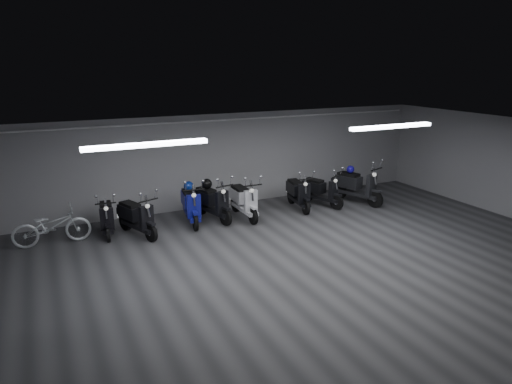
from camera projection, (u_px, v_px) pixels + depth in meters
name	position (u px, v px, depth m)	size (l,w,h in m)	color
floor	(305.00, 268.00, 9.93)	(14.00, 10.00, 0.01)	#333436
ceiling	(309.00, 138.00, 9.17)	(14.00, 10.00, 0.01)	gray
back_wall	(219.00, 161.00, 13.90)	(14.00, 0.01, 2.80)	gray
fluor_strip_left	(147.00, 145.00, 8.81)	(2.40, 0.18, 0.08)	white
fluor_strip_right	(392.00, 127.00, 11.29)	(2.40, 0.18, 0.08)	white
conduit	(219.00, 120.00, 13.49)	(0.05, 0.05, 13.60)	white
scooter_0	(106.00, 212.00, 11.68)	(0.55, 1.64, 1.22)	black
scooter_3	(137.00, 211.00, 11.57)	(0.59, 1.76, 1.31)	black
scooter_4	(191.00, 199.00, 12.50)	(0.61, 1.83, 1.36)	navy
scooter_5	(212.00, 196.00, 12.76)	(0.61, 1.83, 1.36)	black
scooter_6	(244.00, 195.00, 12.93)	(0.61, 1.82, 1.35)	silver
scooter_7	(299.00, 188.00, 13.74)	(0.58, 1.74, 1.30)	black
scooter_8	(321.00, 186.00, 14.03)	(0.57, 1.72, 1.28)	black
scooter_9	(357.00, 180.00, 14.28)	(0.66, 1.98, 1.47)	black
bicycle	(51.00, 222.00, 11.05)	(0.62, 1.77, 1.15)	silver
helmet_0	(189.00, 186.00, 12.65)	(0.27, 0.27, 0.27)	navy
helmet_1	(350.00, 169.00, 14.39)	(0.24, 0.24, 0.24)	#170D95
helmet_2	(207.00, 184.00, 12.86)	(0.29, 0.29, 0.29)	black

